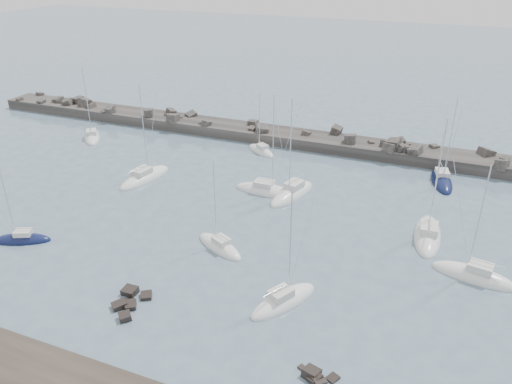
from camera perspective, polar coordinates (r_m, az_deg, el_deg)
ground at (r=53.60m, az=-4.73°, el=-8.38°), size 400.00×400.00×0.00m
rock_cluster_near at (r=49.98m, az=-14.25°, el=-12.11°), size 3.22×4.95×1.48m
rock_cluster_far at (r=41.88m, az=6.81°, el=-20.32°), size 3.55×2.25×1.30m
breakwater at (r=87.29m, az=2.01°, el=6.14°), size 115.00×7.02×5.11m
sailboat_1 at (r=93.02m, az=-18.21°, el=5.99°), size 7.21×8.15×13.19m
sailboat_2 at (r=63.41m, az=-25.19°, el=-5.00°), size 6.86×4.58×10.58m
sailboat_3 at (r=74.21m, az=-12.60°, el=1.57°), size 4.60×9.88×15.00m
sailboat_4 at (r=68.48m, az=1.28°, el=0.06°), size 9.47×3.12×14.74m
sailboat_5 at (r=56.39m, az=-4.16°, el=-6.26°), size 7.33×5.15×11.30m
sailboat_6 at (r=67.83m, az=4.14°, el=-0.26°), size 5.22×9.71×14.76m
sailboat_7 at (r=48.48m, az=3.15°, el=-12.39°), size 5.88×8.13×12.63m
sailboat_8 at (r=76.18m, az=20.43°, el=1.15°), size 4.50×9.01×13.69m
sailboat_9 at (r=56.19m, az=23.63°, el=-8.82°), size 8.74×4.03×13.48m
sailboat_10 at (r=61.49m, az=19.00°, el=-4.77°), size 3.65×9.85×15.33m
sailboat_13 at (r=82.09m, az=0.61°, el=4.68°), size 6.69×5.41×10.65m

